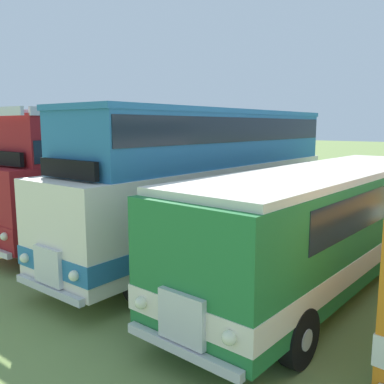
% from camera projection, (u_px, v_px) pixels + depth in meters
% --- Properties ---
extents(bus_first_in_row, '(2.75, 10.19, 4.52)m').
position_uv_depth(bus_first_in_row, '(124.00, 171.00, 15.53)').
color(bus_first_in_row, maroon).
rests_on(bus_first_in_row, ground).
extents(bus_second_in_row, '(2.77, 11.41, 4.49)m').
position_uv_depth(bus_second_in_row, '(210.00, 176.00, 13.06)').
color(bus_second_in_row, silver).
rests_on(bus_second_in_row, ground).
extents(bus_third_in_row, '(2.76, 10.90, 2.99)m').
position_uv_depth(bus_third_in_row, '(328.00, 218.00, 10.41)').
color(bus_third_in_row, '#237538').
rests_on(bus_third_in_row, ground).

